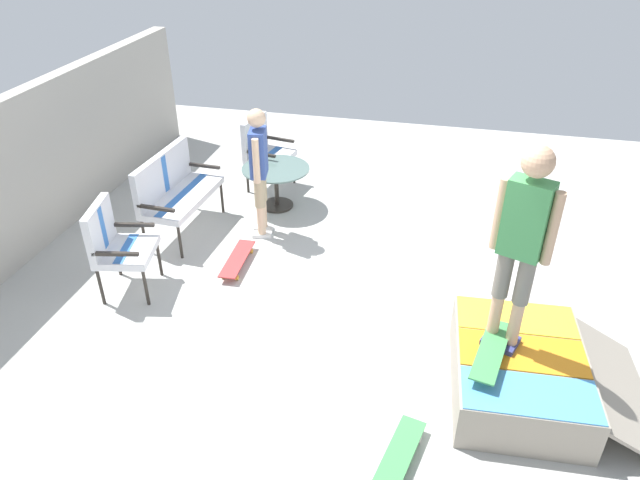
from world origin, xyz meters
TOP-DOWN VIEW (x-y plane):
  - ground_plane at (0.00, 0.00)m, footprint 12.00×12.00m
  - skate_ramp at (-0.45, -1.57)m, footprint 1.51×1.73m
  - patio_bench at (1.46, 2.50)m, footprint 1.28×0.62m
  - patio_chair_near_house at (2.91, 1.82)m, footprint 0.71×0.65m
  - patio_chair_by_wall at (0.13, 2.54)m, footprint 0.72×0.67m
  - patio_table at (2.35, 1.46)m, footprint 0.90×0.90m
  - person_watching at (1.61, 1.43)m, footprint 0.47×0.29m
  - person_skater at (-0.38, -1.36)m, footprint 0.33×0.45m
  - skateboard_by_bench at (0.85, 1.49)m, footprint 0.81×0.23m
  - skateboard_spare at (-1.45, -0.64)m, footprint 0.82×0.37m
  - skateboard_on_ramp at (-0.60, -1.27)m, footprint 0.82×0.37m

SIDE VIEW (x-z plane):
  - ground_plane at x=0.00m, z-range -0.10..0.00m
  - skateboard_by_bench at x=0.85m, z-range 0.03..0.14m
  - skateboard_spare at x=-1.45m, z-range 0.03..0.14m
  - skate_ramp at x=-0.45m, z-range 0.00..0.44m
  - patio_table at x=2.35m, z-range 0.12..0.69m
  - skateboard_on_ramp at x=-0.60m, z-range 0.48..0.58m
  - patio_chair_near_house at x=2.91m, z-range 0.10..1.12m
  - patio_chair_by_wall at x=0.13m, z-range 0.10..1.12m
  - patio_bench at x=1.46m, z-range 0.11..1.13m
  - person_watching at x=1.61m, z-range 0.13..1.75m
  - person_skater at x=-0.38m, z-range 0.61..2.40m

